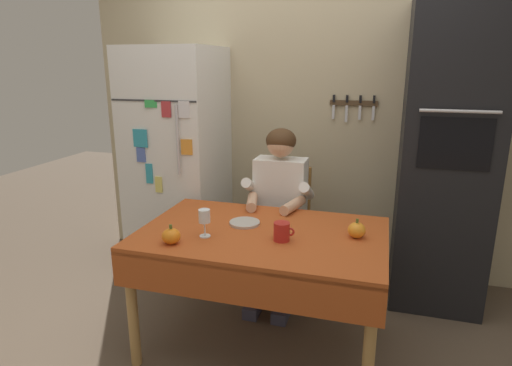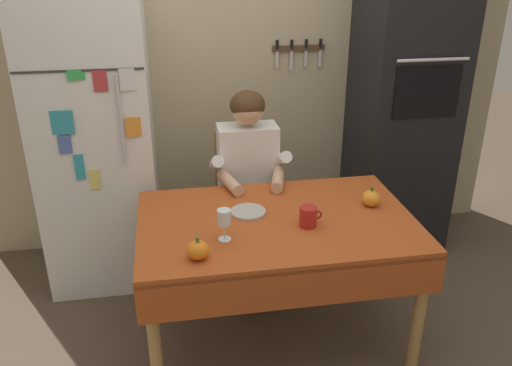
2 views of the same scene
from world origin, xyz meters
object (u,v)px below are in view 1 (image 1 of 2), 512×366
Objects in this scene: chair_behind_person at (284,223)px; serving_tray at (245,223)px; refrigerator at (178,162)px; wall_oven at (446,158)px; seated_person at (278,201)px; dining_table at (261,246)px; wine_glass at (204,218)px; coffee_mug at (282,232)px; pumpkin_medium at (357,230)px; pumpkin_large at (171,236)px.

chair_behind_person is 5.07× the size of serving_tray.
wall_oven is (2.00, 0.04, 0.15)m from refrigerator.
seated_person is at bearing -17.18° from refrigerator.
dining_table is 1.12× the size of seated_person.
dining_table is 8.83× the size of wine_glass.
chair_behind_person is 1.02m from wine_glass.
dining_table is at bearing 150.38° from coffee_mug.
seated_person is 0.77m from pumpkin_medium.
chair_behind_person is 8.72× the size of pumpkin_large.
pumpkin_medium is at bearing -1.91° from serving_tray.
refrigerator is 9.81× the size of serving_tray.
serving_tray is at bearing 145.85° from coffee_mug.
pumpkin_medium is at bearing -28.45° from refrigerator.
refrigerator is 15.57× the size of coffee_mug.
wall_oven is at bearing 38.59° from wine_glass.
pumpkin_medium reaches higher than pumpkin_large.
chair_behind_person reaches higher than dining_table.
wine_glass is 1.49× the size of pumpkin_large.
dining_table is at bearing -86.64° from chair_behind_person.
serving_tray is (-0.09, -0.69, 0.24)m from chair_behind_person.
wall_oven is at bearing 47.70° from coffee_mug.
wine_glass is (-0.29, -0.14, 0.20)m from dining_table.
coffee_mug is 0.33m from serving_tray.
pumpkin_medium is (0.39, 0.16, -0.01)m from coffee_mug.
seated_person is at bearing 94.41° from dining_table.
serving_tray is at bearing 141.61° from dining_table.
chair_behind_person is at bearing -173.23° from wall_oven.
coffee_mug is at bearing -157.23° from pumpkin_medium.
wall_oven reaches higher than chair_behind_person.
wall_oven is at bearing 34.63° from serving_tray.
dining_table is (-1.05, -0.92, -0.39)m from wall_oven.
refrigerator reaches higher than chair_behind_person.
pumpkin_large is 0.98× the size of pumpkin_medium.
wall_oven is 1.18m from seated_person.
wall_oven is 1.38m from coffee_mug.
refrigerator is at bearing 162.82° from seated_person.
wine_glass reaches higher than serving_tray.
seated_person is 10.77× the size of coffee_mug.
seated_person is 7.85× the size of wine_glass.
wall_oven is 11.44× the size of serving_tray.
wine_glass is at bearing -107.73° from seated_person.
dining_table is at bearing 34.07° from pumpkin_large.
serving_tray reaches higher than dining_table.
pumpkin_medium is at bearing 21.24° from pumpkin_large.
coffee_mug is 0.59m from pumpkin_large.
refrigerator is 1.94× the size of chair_behind_person.
seated_person is 0.51m from serving_tray.
chair_behind_person is (0.90, -0.09, -0.39)m from refrigerator.
wall_oven is at bearing 57.99° from pumpkin_medium.
refrigerator is at bearing 122.95° from wine_glass.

